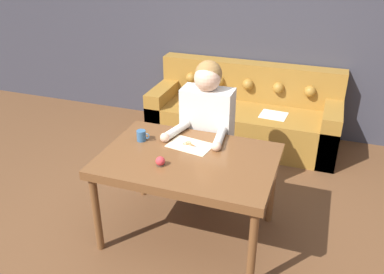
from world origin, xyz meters
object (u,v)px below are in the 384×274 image
person (207,130)px  pin_cushion (160,161)px  scissors (192,145)px  mug (142,136)px  couch (244,115)px  dining_table (188,165)px

person → pin_cushion: person is taller
person → scissors: (0.00, -0.41, 0.05)m
mug → pin_cushion: bearing=-46.0°
scissors → pin_cushion: 0.38m
couch → scissors: 1.73m
dining_table → couch: (0.04, 1.85, -0.36)m
dining_table → couch: size_ratio=0.61×
mug → scissors: bearing=7.3°
person → pin_cushion: 0.78m
person → scissors: 0.41m
person → mug: person is taller
scissors → dining_table: bearing=-79.9°
person → couch: bearing=86.8°
person → mug: bearing=-132.1°
dining_table → mug: 0.48m
couch → person: 1.33m
scissors → mug: 0.42m
dining_table → couch: couch is taller
scissors → mug: mug is taller
couch → pin_cushion: size_ratio=30.47×
dining_table → person: 0.59m
couch → dining_table: bearing=-91.1°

